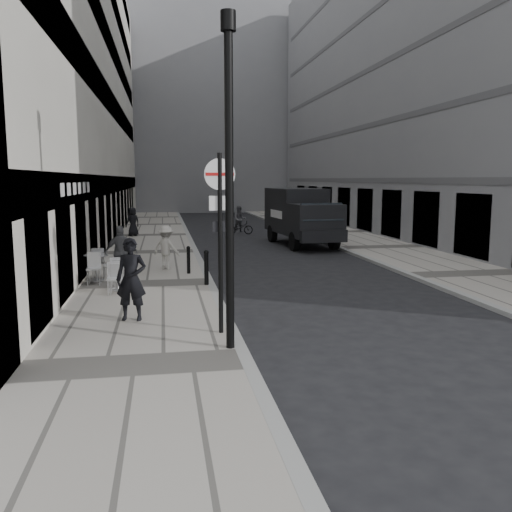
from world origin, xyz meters
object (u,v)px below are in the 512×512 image
Objects in this scene: walking_man at (131,279)px; lamppost at (229,167)px; sign_post at (220,219)px; cyclist at (240,223)px; panel_van at (300,213)px.

lamppost is at bearing -40.14° from walking_man.
sign_post reaches higher than walking_man.
walking_man is 4.04m from lamppost.
walking_man reaches higher than cyclist.
cyclist is at bearing 85.93° from walking_man.
walking_man is at bearing -100.92° from cyclist.
sign_post is 0.61× the size of lamppost.
walking_man is 21.05m from cyclist.
cyclist is (3.41, 22.80, -2.91)m from lamppost.
sign_post reaches higher than cyclist.
lamppost is (1.99, -2.46, 2.51)m from walking_man.
cyclist is at bearing 81.50° from lamppost.
lamppost is at bearing -113.09° from panel_van.
panel_van is 6.46m from cyclist.
sign_post is 22.07m from cyclist.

